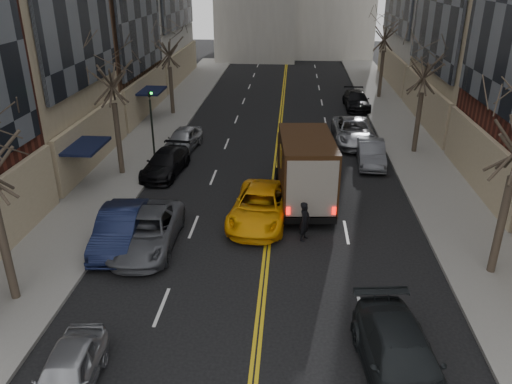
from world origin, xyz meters
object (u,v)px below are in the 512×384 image
ups_truck (305,169)px  taxi (260,206)px  observer_sedan (401,360)px  pedestrian (305,221)px

ups_truck → taxi: bearing=-136.7°
observer_sedan → pedestrian: pedestrian is taller
observer_sedan → taxi: size_ratio=0.99×
observer_sedan → pedestrian: bearing=101.8°
ups_truck → pedestrian: size_ratio=3.76×
ups_truck → pedestrian: (-0.03, -3.94, -0.91)m
ups_truck → observer_sedan: bearing=-82.6°
ups_truck → observer_sedan: 12.34m
taxi → ups_truck: bearing=53.8°
taxi → pedestrian: (2.05, -1.63, 0.13)m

